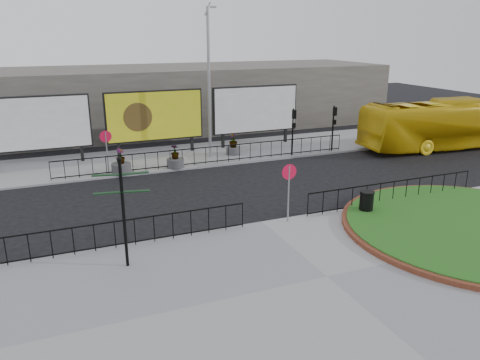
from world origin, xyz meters
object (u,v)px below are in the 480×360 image
planter_a (121,166)px  planter_b (175,160)px  litter_bin (366,203)px  bus (445,124)px  billboard_mid (155,116)px  lamp_post (209,81)px  fingerpost_sign (123,202)px  planter_c (233,147)px

planter_a → planter_b: size_ratio=1.03×
litter_bin → bus: 15.29m
billboard_mid → planter_b: 4.12m
billboard_mid → lamp_post: size_ratio=0.67×
planter_a → planter_b: (3.10, 0.00, 0.00)m
fingerpost_sign → litter_bin: (10.33, 0.81, -1.76)m
bus → planter_c: bearing=81.1°
lamp_post → planter_b: bearing=-149.4°
planter_a → planter_c: planter_a is taller
billboard_mid → planter_c: (4.57, -1.97, -1.97)m
billboard_mid → planter_c: billboard_mid is taller
planter_c → planter_a: bearing=-167.8°
lamp_post → planter_a: 7.38m
billboard_mid → planter_b: bearing=-85.2°
billboard_mid → bus: (18.70, -5.49, -0.93)m
fingerpost_sign → planter_a: fingerpost_sign is taller
lamp_post → fingerpost_sign: (-7.34, -12.78, -2.42)m
litter_bin → planter_b: (-5.70, 10.38, -0.08)m
billboard_mid → planter_a: bearing=-128.1°
billboard_mid → lamp_post: bearing=-33.3°
billboard_mid → lamp_post: 4.23m
fingerpost_sign → billboard_mid: bearing=87.3°
fingerpost_sign → bus: fingerpost_sign is taller
billboard_mid → planter_a: billboard_mid is taller
billboard_mid → planter_b: (0.30, -3.57, -2.03)m
fingerpost_sign → bus: (23.03, 9.26, -0.73)m
fingerpost_sign → bus: 24.83m
planter_a → planter_b: planter_a is taller
lamp_post → planter_a: (-5.81, -1.60, -4.26)m
planter_b → bus: bearing=-6.0°
lamp_post → fingerpost_sign: 14.94m
bus → planter_b: (-18.40, 1.92, -1.11)m
lamp_post → bus: size_ratio=0.77×
billboard_mid → litter_bin: bearing=-66.7°
litter_bin → planter_b: bearing=118.8°
billboard_mid → fingerpost_sign: 15.38m
planter_c → lamp_post: bearing=180.0°
fingerpost_sign → planter_c: size_ratio=2.72×
billboard_mid → planter_c: size_ratio=4.45×
fingerpost_sign → planter_a: (1.53, 11.18, -1.85)m
planter_c → bus: bearing=-14.0°
billboard_mid → planter_c: 5.35m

